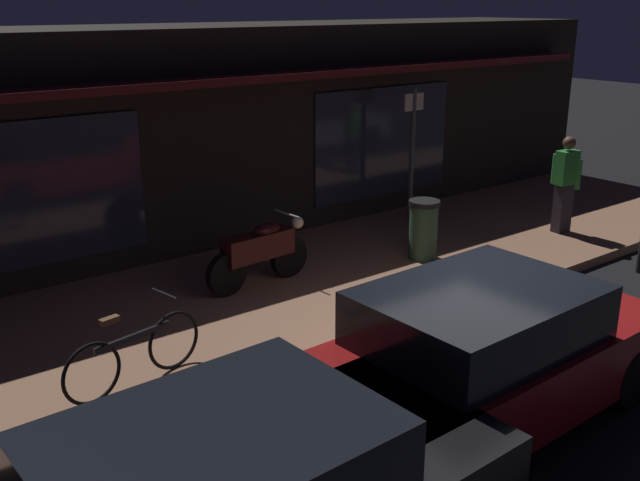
{
  "coord_description": "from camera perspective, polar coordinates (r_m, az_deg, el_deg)",
  "views": [
    {
      "loc": [
        -5.92,
        -4.88,
        3.97
      ],
      "look_at": [
        -0.28,
        2.4,
        0.95
      ],
      "focal_mm": 40.98,
      "sensor_mm": 36.0,
      "label": 1
    }
  ],
  "objects": [
    {
      "name": "bicycle_parked",
      "position": [
        7.86,
        -14.3,
        -8.58
      ],
      "size": [
        1.64,
        0.46,
        0.91
      ],
      "color": "black",
      "rests_on": "sidewalk_slab"
    },
    {
      "name": "parked_car_far",
      "position": [
        7.35,
        12.59,
        -8.71
      ],
      "size": [
        4.14,
        1.85,
        1.42
      ],
      "color": "black",
      "rests_on": "ground_plane"
    },
    {
      "name": "person_bystander",
      "position": [
        13.2,
        18.59,
        4.32
      ],
      "size": [
        0.4,
        0.62,
        1.67
      ],
      "color": "#28232D",
      "rests_on": "sidewalk_slab"
    },
    {
      "name": "sidewalk_slab",
      "position": [
        10.6,
        -0.78,
        -3.41
      ],
      "size": [
        18.0,
        4.0,
        0.15
      ],
      "primitive_type": "cube",
      "color": "#8C6047",
      "rests_on": "ground_plane"
    },
    {
      "name": "trash_bin",
      "position": [
        11.4,
        8.07,
        0.89
      ],
      "size": [
        0.48,
        0.48,
        0.93
      ],
      "color": "#2D4C33",
      "rests_on": "sidewalk_slab"
    },
    {
      "name": "motorcycle",
      "position": [
        10.24,
        -4.69,
        -0.84
      ],
      "size": [
        1.7,
        0.55,
        0.97
      ],
      "color": "black",
      "rests_on": "sidewalk_slab"
    },
    {
      "name": "ground_plane",
      "position": [
        8.64,
        11.46,
        -9.59
      ],
      "size": [
        60.0,
        60.0,
        0.0
      ],
      "primitive_type": "plane",
      "color": "black"
    },
    {
      "name": "sign_post",
      "position": [
        13.22,
        7.21,
        7.29
      ],
      "size": [
        0.44,
        0.09,
        2.4
      ],
      "color": "#47474C",
      "rests_on": "sidewalk_slab"
    },
    {
      "name": "storefront_building",
      "position": [
        12.91,
        -9.99,
        8.23
      ],
      "size": [
        18.0,
        3.3,
        3.6
      ],
      "color": "black",
      "rests_on": "ground_plane"
    }
  ]
}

